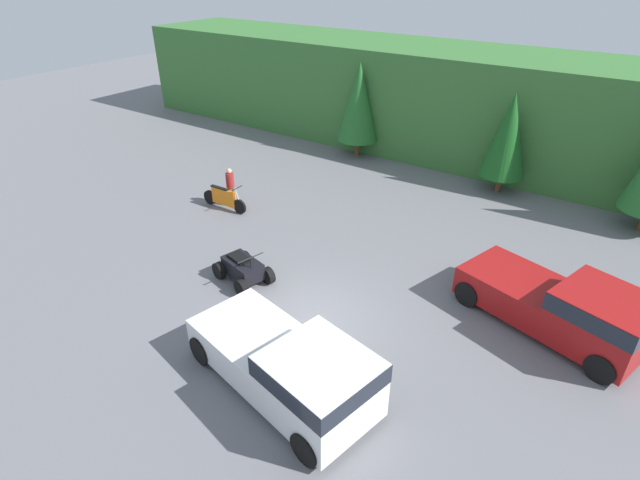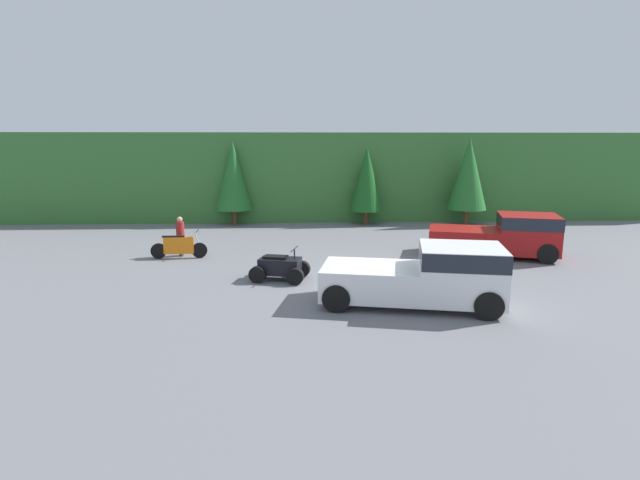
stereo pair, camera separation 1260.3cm
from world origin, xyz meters
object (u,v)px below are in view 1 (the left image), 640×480
at_px(pickup_truck_second, 293,367).
at_px(dirt_bike, 224,198).
at_px(rider_person, 230,185).
at_px(pickup_truck_red, 568,306).
at_px(quad_atv, 243,269).

xyz_separation_m(pickup_truck_second, dirt_bike, (-8.66, 6.50, -0.47)).
distance_m(dirt_bike, rider_person, 0.62).
xyz_separation_m(dirt_bike, rider_person, (-0.02, 0.45, 0.43)).
height_order(dirt_bike, rider_person, rider_person).
distance_m(pickup_truck_red, pickup_truck_second, 7.86).
bearing_deg(dirt_bike, rider_person, 90.37).
relative_size(pickup_truck_second, quad_atv, 2.57).
xyz_separation_m(pickup_truck_second, rider_person, (-8.68, 6.95, -0.04)).
xyz_separation_m(pickup_truck_second, quad_atv, (-4.39, 2.99, -0.51)).
bearing_deg(rider_person, quad_atv, -61.00).
relative_size(pickup_truck_second, rider_person, 3.29).
relative_size(quad_atv, rider_person, 1.28).
height_order(pickup_truck_second, dirt_bike, pickup_truck_second).
relative_size(pickup_truck_red, dirt_bike, 2.40).
height_order(quad_atv, rider_person, rider_person).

